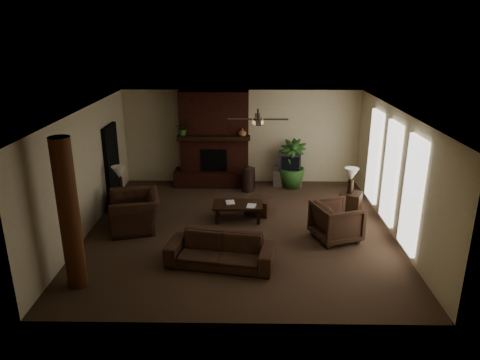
{
  "coord_description": "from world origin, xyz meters",
  "views": [
    {
      "loc": [
        0.15,
        -9.5,
        4.5
      ],
      "look_at": [
        0.0,
        0.4,
        1.1
      ],
      "focal_mm": 33.28,
      "sensor_mm": 36.0,
      "label": 1
    }
  ],
  "objects_px": {
    "floor_vase": "(248,177)",
    "tv_stand": "(288,177)",
    "floor_plant": "(291,174)",
    "side_table_right": "(350,203)",
    "armchair_left": "(135,206)",
    "lamp_right": "(351,176)",
    "coffee_table": "(238,206)",
    "armchair_right": "(337,220)",
    "ottoman": "(259,206)",
    "side_table_left": "(123,200)",
    "sofa": "(220,245)",
    "log_column": "(69,215)",
    "lamp_left": "(119,174)"
  },
  "relations": [
    {
      "from": "ottoman",
      "to": "lamp_left",
      "type": "bearing_deg",
      "value": 178.26
    },
    {
      "from": "floor_plant",
      "to": "side_table_left",
      "type": "xyz_separation_m",
      "value": [
        -4.53,
        -1.89,
        -0.12
      ]
    },
    {
      "from": "floor_plant",
      "to": "side_table_left",
      "type": "distance_m",
      "value": 4.91
    },
    {
      "from": "tv_stand",
      "to": "floor_vase",
      "type": "bearing_deg",
      "value": -149.65
    },
    {
      "from": "sofa",
      "to": "lamp_right",
      "type": "relative_size",
      "value": 3.26
    },
    {
      "from": "ottoman",
      "to": "tv_stand",
      "type": "height_order",
      "value": "tv_stand"
    },
    {
      "from": "floor_vase",
      "to": "lamp_left",
      "type": "height_order",
      "value": "lamp_left"
    },
    {
      "from": "armchair_left",
      "to": "floor_plant",
      "type": "relative_size",
      "value": 0.9
    },
    {
      "from": "floor_plant",
      "to": "armchair_right",
      "type": "bearing_deg",
      "value": -79.08
    },
    {
      "from": "coffee_table",
      "to": "side_table_left",
      "type": "xyz_separation_m",
      "value": [
        -2.99,
        0.56,
        -0.1
      ]
    },
    {
      "from": "side_table_right",
      "to": "coffee_table",
      "type": "bearing_deg",
      "value": -170.34
    },
    {
      "from": "tv_stand",
      "to": "sofa",
      "type": "bearing_deg",
      "value": -103.93
    },
    {
      "from": "sofa",
      "to": "side_table_left",
      "type": "xyz_separation_m",
      "value": [
        -2.68,
        2.74,
        -0.14
      ]
    },
    {
      "from": "side_table_left",
      "to": "tv_stand",
      "type": "bearing_deg",
      "value": 24.49
    },
    {
      "from": "log_column",
      "to": "ottoman",
      "type": "xyz_separation_m",
      "value": [
        3.43,
        3.41,
        -1.2
      ]
    },
    {
      "from": "tv_stand",
      "to": "floor_vase",
      "type": "height_order",
      "value": "floor_vase"
    },
    {
      "from": "tv_stand",
      "to": "side_table_right",
      "type": "bearing_deg",
      "value": -49.72
    },
    {
      "from": "ottoman",
      "to": "coffee_table",
      "type": "bearing_deg",
      "value": -140.44
    },
    {
      "from": "armchair_left",
      "to": "lamp_left",
      "type": "bearing_deg",
      "value": -164.27
    },
    {
      "from": "log_column",
      "to": "sofa",
      "type": "xyz_separation_m",
      "value": [
        2.59,
        0.79,
        -0.99
      ]
    },
    {
      "from": "armchair_right",
      "to": "tv_stand",
      "type": "distance_m",
      "value": 3.7
    },
    {
      "from": "armchair_left",
      "to": "tv_stand",
      "type": "distance_m",
      "value": 4.93
    },
    {
      "from": "armchair_left",
      "to": "side_table_right",
      "type": "height_order",
      "value": "armchair_left"
    },
    {
      "from": "floor_plant",
      "to": "armchair_left",
      "type": "bearing_deg",
      "value": -143.42
    },
    {
      "from": "floor_plant",
      "to": "side_table_left",
      "type": "height_order",
      "value": "floor_plant"
    },
    {
      "from": "coffee_table",
      "to": "log_column",
      "type": "bearing_deg",
      "value": -134.3
    },
    {
      "from": "coffee_table",
      "to": "tv_stand",
      "type": "xyz_separation_m",
      "value": [
        1.44,
        2.58,
        -0.12
      ]
    },
    {
      "from": "armchair_left",
      "to": "lamp_right",
      "type": "height_order",
      "value": "lamp_right"
    },
    {
      "from": "coffee_table",
      "to": "lamp_right",
      "type": "height_order",
      "value": "lamp_right"
    },
    {
      "from": "sofa",
      "to": "side_table_right",
      "type": "relative_size",
      "value": 3.86
    },
    {
      "from": "armchair_right",
      "to": "floor_vase",
      "type": "xyz_separation_m",
      "value": [
        -1.97,
        3.07,
        -0.05
      ]
    },
    {
      "from": "ottoman",
      "to": "tv_stand",
      "type": "distance_m",
      "value": 2.32
    },
    {
      "from": "floor_plant",
      "to": "side_table_right",
      "type": "height_order",
      "value": "floor_plant"
    },
    {
      "from": "armchair_right",
      "to": "lamp_right",
      "type": "xyz_separation_m",
      "value": [
        0.62,
        1.51,
        0.52
      ]
    },
    {
      "from": "log_column",
      "to": "lamp_left",
      "type": "distance_m",
      "value": 3.55
    },
    {
      "from": "side_table_right",
      "to": "lamp_right",
      "type": "bearing_deg",
      "value": -174.75
    },
    {
      "from": "ottoman",
      "to": "sofa",
      "type": "bearing_deg",
      "value": -107.86
    },
    {
      "from": "armchair_right",
      "to": "sofa",
      "type": "bearing_deg",
      "value": 94.91
    },
    {
      "from": "log_column",
      "to": "lamp_right",
      "type": "height_order",
      "value": "log_column"
    },
    {
      "from": "armchair_right",
      "to": "floor_vase",
      "type": "height_order",
      "value": "armchair_right"
    },
    {
      "from": "armchair_left",
      "to": "armchair_right",
      "type": "height_order",
      "value": "armchair_left"
    },
    {
      "from": "armchair_left",
      "to": "lamp_right",
      "type": "bearing_deg",
      "value": 85.56
    },
    {
      "from": "floor_plant",
      "to": "lamp_right",
      "type": "relative_size",
      "value": 2.18
    },
    {
      "from": "coffee_table",
      "to": "lamp_right",
      "type": "xyz_separation_m",
      "value": [
        2.83,
        0.48,
        0.63
      ]
    },
    {
      "from": "sofa",
      "to": "lamp_left",
      "type": "bearing_deg",
      "value": 145.03
    },
    {
      "from": "tv_stand",
      "to": "side_table_left",
      "type": "xyz_separation_m",
      "value": [
        -4.43,
        -2.02,
        0.03
      ]
    },
    {
      "from": "side_table_left",
      "to": "lamp_right",
      "type": "distance_m",
      "value": 5.86
    },
    {
      "from": "log_column",
      "to": "coffee_table",
      "type": "relative_size",
      "value": 2.33
    },
    {
      "from": "floor_vase",
      "to": "tv_stand",
      "type": "bearing_deg",
      "value": 24.09
    },
    {
      "from": "sofa",
      "to": "armchair_right",
      "type": "bearing_deg",
      "value": 34.66
    }
  ]
}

